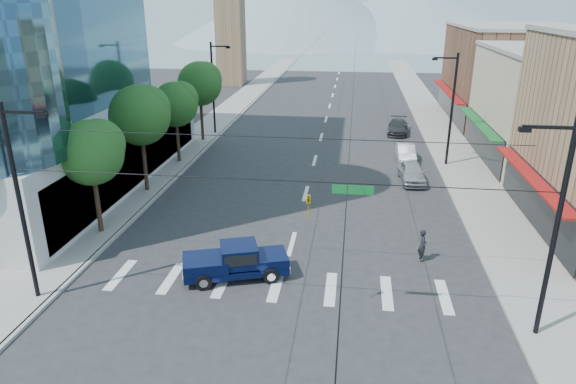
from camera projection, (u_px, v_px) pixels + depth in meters
The scene contains 20 objects.
ground at pixel (276, 303), 23.04m from camera, with size 160.00×160.00×0.00m, color #28282B.
sidewalk_left at pixel (227, 113), 61.59m from camera, with size 4.00×120.00×0.15m, color gray.
sidewalk_right at pixel (432, 118), 58.71m from camera, with size 4.00×120.00×0.15m, color gray.
shop_mid at pixel (565, 109), 41.33m from camera, with size 12.00×14.00×9.00m, color tan.
shop_far at pixel (511, 76), 56.01m from camera, with size 12.00×18.00×10.00m, color brown.
clock_tower at pixel (230, 15), 78.85m from camera, with size 4.80×4.80×20.40m.
mountain_left at pixel (300, 6), 160.24m from camera, with size 80.00×80.00×22.00m, color gray.
mountain_right at pixel (411, 12), 166.02m from camera, with size 90.00×90.00×18.00m, color gray.
tree_near at pixel (93, 150), 28.28m from camera, with size 3.65×3.64×6.71m.
tree_midnear at pixel (142, 113), 34.57m from camera, with size 4.09×4.09×7.52m.
tree_midfar at pixel (177, 103), 41.28m from camera, with size 3.65×3.64×6.71m.
tree_far at pixel (201, 82), 47.56m from camera, with size 4.09×4.09×7.52m.
signal_rig at pixel (276, 217), 20.46m from camera, with size 21.80×0.20×9.00m.
lamp_pole_nw at pixel (214, 85), 50.44m from camera, with size 2.00×0.25×9.00m.
lamp_pole_ne at pixel (451, 106), 40.45m from camera, with size 2.00×0.25×9.00m.
pickup_truck at pixel (235, 261), 24.87m from camera, with size 5.42×3.31×1.74m.
pedestrian at pixel (422, 245), 26.54m from camera, with size 0.63×0.42×1.74m, color black.
parked_car_near at pixel (412, 172), 38.15m from camera, with size 1.73×4.31×1.47m, color #A8A8AD.
parked_car_mid at pixel (406, 153), 43.15m from camera, with size 1.44×4.12×1.36m, color silver.
parked_car_far at pixel (398, 127), 52.04m from camera, with size 1.94×4.77×1.38m, color #2D2D30.
Camera 1 is at (3.10, -19.58, 12.77)m, focal length 32.00 mm.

